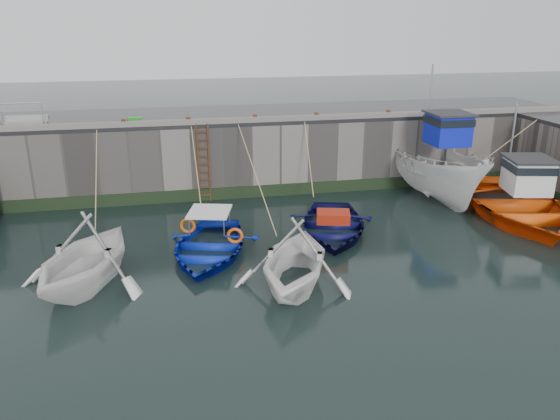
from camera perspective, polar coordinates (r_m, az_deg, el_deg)
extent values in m
plane|color=black|center=(14.15, 3.71, -10.90)|extent=(120.00, 120.00, 0.00)
cube|color=slate|center=(25.13, -3.86, 6.34)|extent=(30.00, 5.00, 3.00)
cube|color=black|center=(24.83, -3.95, 9.90)|extent=(30.00, 5.00, 0.16)
cube|color=slate|center=(22.50, -3.09, 9.41)|extent=(30.00, 0.30, 0.20)
cube|color=black|center=(23.03, -2.89, 1.93)|extent=(30.00, 0.08, 0.50)
cylinder|color=#3F1E0F|center=(22.40, -8.56, 4.83)|extent=(0.07, 0.07, 3.20)
cylinder|color=#3F1E0F|center=(22.43, -7.44, 4.90)|extent=(0.07, 0.07, 3.20)
cube|color=#3F1E0F|center=(22.76, -7.84, 1.56)|extent=(0.44, 0.06, 0.05)
cube|color=#3F1E0F|center=(22.66, -7.88, 2.35)|extent=(0.44, 0.06, 0.05)
cube|color=#3F1E0F|center=(22.57, -7.91, 3.16)|extent=(0.44, 0.06, 0.05)
cube|color=#3F1E0F|center=(22.48, -7.95, 3.96)|extent=(0.44, 0.06, 0.05)
cube|color=#3F1E0F|center=(22.40, -7.99, 4.78)|extent=(0.44, 0.06, 0.05)
cube|color=#3F1E0F|center=(22.32, -8.03, 5.60)|extent=(0.44, 0.06, 0.05)
cube|color=#3F1E0F|center=(22.25, -8.07, 6.42)|extent=(0.44, 0.06, 0.05)
cube|color=#3F1E0F|center=(22.18, -8.11, 7.25)|extent=(0.44, 0.06, 0.05)
cube|color=#3F1E0F|center=(22.11, -8.15, 8.09)|extent=(0.44, 0.06, 0.05)
imported|color=white|center=(16.56, -19.44, -7.32)|extent=(5.29, 5.63, 2.37)
imported|color=#0B23AE|center=(17.74, -7.49, -4.51)|extent=(4.43, 5.38, 0.97)
imported|color=white|center=(15.61, 1.52, -7.81)|extent=(4.94, 5.26, 2.22)
imported|color=#0A0B41|center=(19.42, 5.44, -2.27)|extent=(4.55, 5.48, 0.98)
imported|color=white|center=(23.90, 16.02, 3.74)|extent=(2.79, 7.09, 2.72)
cube|color=#0C19BF|center=(22.95, 17.13, 8.05)|extent=(1.43, 1.53, 1.20)
cube|color=black|center=(22.89, 17.21, 8.90)|extent=(1.49, 1.59, 0.28)
cube|color=#262628|center=(22.85, 17.29, 9.62)|extent=(1.63, 1.73, 0.08)
cylinder|color=#A5A8AD|center=(24.40, 15.39, 10.98)|extent=(0.08, 0.08, 3.00)
imported|color=#F8540D|center=(22.70, 23.41, 0.43)|extent=(6.58, 8.11, 1.48)
cube|color=white|center=(21.81, 24.44, 3.26)|extent=(1.70, 1.78, 1.20)
cube|color=black|center=(21.73, 24.57, 4.14)|extent=(1.77, 1.85, 0.28)
cube|color=#262628|center=(21.66, 24.67, 4.88)|extent=(1.94, 2.02, 0.08)
cylinder|color=#A5A8AD|center=(23.23, 23.08, 6.63)|extent=(0.08, 0.08, 3.00)
cube|color=#1A901B|center=(22.78, -14.92, 9.01)|extent=(0.61, 0.46, 0.27)
cylinder|color=#A5A8AD|center=(23.43, -27.20, 8.72)|extent=(0.05, 0.05, 1.00)
cylinder|color=#A5A8AD|center=(23.09, -23.58, 9.11)|extent=(0.05, 0.05, 1.00)
cylinder|color=#A5A8AD|center=(23.18, -25.57, 10.03)|extent=(1.50, 0.05, 0.05)
cube|color=gray|center=(23.79, -25.01, 8.17)|extent=(1.60, 0.35, 0.18)
cube|color=gray|center=(24.10, -24.90, 8.74)|extent=(1.60, 0.35, 0.18)
cylinder|color=#3F1E0F|center=(22.39, -16.03, 8.75)|extent=(0.18, 0.18, 0.28)
cylinder|color=#3F1E0F|center=(22.35, -9.56, 9.21)|extent=(0.18, 0.18, 0.28)
cylinder|color=#3F1E0F|center=(22.62, -2.63, 9.57)|extent=(0.18, 0.18, 0.28)
cylinder|color=#3F1E0F|center=(23.18, 3.82, 9.78)|extent=(0.18, 0.18, 0.28)
cylinder|color=#3F1E0F|center=(24.23, 11.24, 9.88)|extent=(0.18, 0.18, 0.28)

